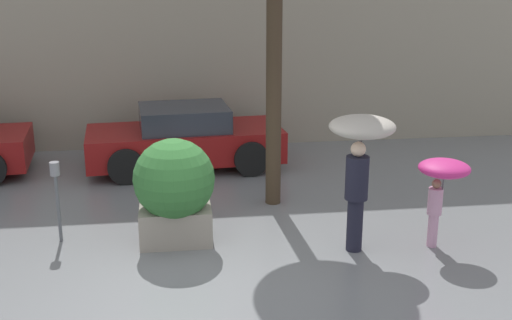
% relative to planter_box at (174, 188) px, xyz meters
% --- Properties ---
extents(ground_plane, '(40.00, 40.00, 0.00)m').
position_rel_planter_box_xyz_m(ground_plane, '(0.36, -1.04, -0.85)').
color(ground_plane, slate).
extents(building_facade, '(18.00, 0.30, 6.00)m').
position_rel_planter_box_xyz_m(building_facade, '(0.36, 5.46, 2.15)').
color(building_facade, '#9E937F').
rests_on(building_facade, ground).
extents(planter_box, '(1.18, 1.18, 1.57)m').
position_rel_planter_box_xyz_m(planter_box, '(0.00, 0.00, 0.00)').
color(planter_box, '#9E9384').
rests_on(planter_box, ground).
extents(person_adult, '(0.92, 0.92, 1.94)m').
position_rel_planter_box_xyz_m(person_adult, '(2.58, -0.52, 0.65)').
color(person_adult, '#1E1E2D').
rests_on(person_adult, ground).
extents(person_child, '(0.72, 0.72, 1.32)m').
position_rel_planter_box_xyz_m(person_child, '(3.74, -0.69, 0.23)').
color(person_child, '#D199B7').
rests_on(person_child, ground).
extents(parked_car_near, '(3.97, 2.12, 1.26)m').
position_rel_planter_box_xyz_m(parked_car_near, '(0.23, 3.74, -0.26)').
color(parked_car_near, maroon).
rests_on(parked_car_near, ground).
extents(parking_meter, '(0.14, 0.14, 1.22)m').
position_rel_planter_box_xyz_m(parking_meter, '(-1.69, 0.26, 0.03)').
color(parking_meter, '#595B60').
rests_on(parking_meter, ground).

